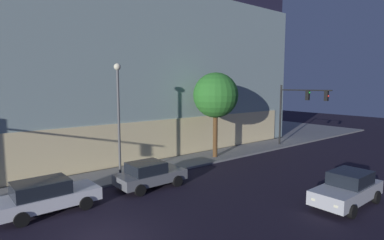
{
  "coord_description": "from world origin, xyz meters",
  "views": [
    {
      "loc": [
        -4.59,
        -11.43,
        6.31
      ],
      "look_at": [
        7.34,
        3.37,
        4.11
      ],
      "focal_mm": 28.75,
      "sensor_mm": 36.0,
      "label": 1
    }
  ],
  "objects_px": {
    "traffic_light_far_corner": "(299,103)",
    "car_white": "(47,195)",
    "modern_building": "(104,64)",
    "car_grey": "(149,174)",
    "sidewalk_tree": "(216,96)",
    "car_silver": "(348,188)",
    "street_lamp_sidewalk": "(118,107)"
  },
  "relations": [
    {
      "from": "modern_building",
      "to": "car_silver",
      "type": "distance_m",
      "value": 28.73
    },
    {
      "from": "street_lamp_sidewalk",
      "to": "car_white",
      "type": "height_order",
      "value": "street_lamp_sidewalk"
    },
    {
      "from": "sidewalk_tree",
      "to": "car_white",
      "type": "relative_size",
      "value": 1.51
    },
    {
      "from": "street_lamp_sidewalk",
      "to": "car_grey",
      "type": "distance_m",
      "value": 4.75
    },
    {
      "from": "sidewalk_tree",
      "to": "car_white",
      "type": "distance_m",
      "value": 15.16
    },
    {
      "from": "street_lamp_sidewalk",
      "to": "car_silver",
      "type": "height_order",
      "value": "street_lamp_sidewalk"
    },
    {
      "from": "traffic_light_far_corner",
      "to": "modern_building",
      "type": "bearing_deg",
      "value": 124.2
    },
    {
      "from": "sidewalk_tree",
      "to": "car_white",
      "type": "height_order",
      "value": "sidewalk_tree"
    },
    {
      "from": "modern_building",
      "to": "street_lamp_sidewalk",
      "type": "distance_m",
      "value": 17.92
    },
    {
      "from": "modern_building",
      "to": "car_grey",
      "type": "distance_m",
      "value": 20.96
    },
    {
      "from": "car_grey",
      "to": "car_silver",
      "type": "distance_m",
      "value": 11.17
    },
    {
      "from": "sidewalk_tree",
      "to": "car_silver",
      "type": "bearing_deg",
      "value": -97.56
    },
    {
      "from": "sidewalk_tree",
      "to": "car_silver",
      "type": "xyz_separation_m",
      "value": [
        -1.57,
        -11.85,
        -4.52
      ]
    },
    {
      "from": "modern_building",
      "to": "street_lamp_sidewalk",
      "type": "bearing_deg",
      "value": -110.63
    },
    {
      "from": "street_lamp_sidewalk",
      "to": "sidewalk_tree",
      "type": "relative_size",
      "value": 1.04
    },
    {
      "from": "sidewalk_tree",
      "to": "car_grey",
      "type": "bearing_deg",
      "value": -160.62
    },
    {
      "from": "street_lamp_sidewalk",
      "to": "car_white",
      "type": "bearing_deg",
      "value": -155.48
    },
    {
      "from": "traffic_light_far_corner",
      "to": "street_lamp_sidewalk",
      "type": "distance_m",
      "value": 18.37
    },
    {
      "from": "car_grey",
      "to": "modern_building",
      "type": "bearing_deg",
      "value": 74.09
    },
    {
      "from": "street_lamp_sidewalk",
      "to": "sidewalk_tree",
      "type": "bearing_deg",
      "value": 3.89
    },
    {
      "from": "traffic_light_far_corner",
      "to": "car_white",
      "type": "relative_size",
      "value": 1.29
    },
    {
      "from": "sidewalk_tree",
      "to": "car_grey",
      "type": "relative_size",
      "value": 1.67
    },
    {
      "from": "car_grey",
      "to": "car_silver",
      "type": "relative_size",
      "value": 0.9
    },
    {
      "from": "modern_building",
      "to": "car_white",
      "type": "bearing_deg",
      "value": -120.98
    },
    {
      "from": "car_white",
      "to": "car_silver",
      "type": "height_order",
      "value": "car_silver"
    },
    {
      "from": "sidewalk_tree",
      "to": "car_grey",
      "type": "xyz_separation_m",
      "value": [
        -8.27,
        -2.91,
        -4.57
      ]
    },
    {
      "from": "car_grey",
      "to": "car_white",
      "type": "bearing_deg",
      "value": -179.84
    },
    {
      "from": "modern_building",
      "to": "car_grey",
      "type": "relative_size",
      "value": 7.51
    },
    {
      "from": "car_white",
      "to": "car_silver",
      "type": "bearing_deg",
      "value": -35.31
    },
    {
      "from": "car_silver",
      "to": "traffic_light_far_corner",
      "type": "bearing_deg",
      "value": 42.19
    },
    {
      "from": "sidewalk_tree",
      "to": "car_white",
      "type": "xyz_separation_m",
      "value": [
        -14.17,
        -2.93,
        -4.54
      ]
    },
    {
      "from": "car_white",
      "to": "sidewalk_tree",
      "type": "bearing_deg",
      "value": 11.67
    }
  ]
}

